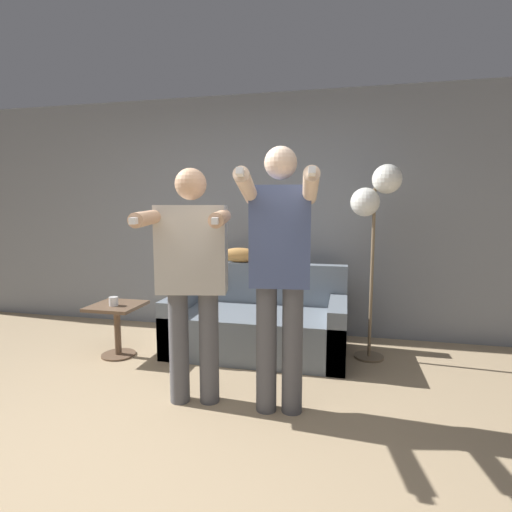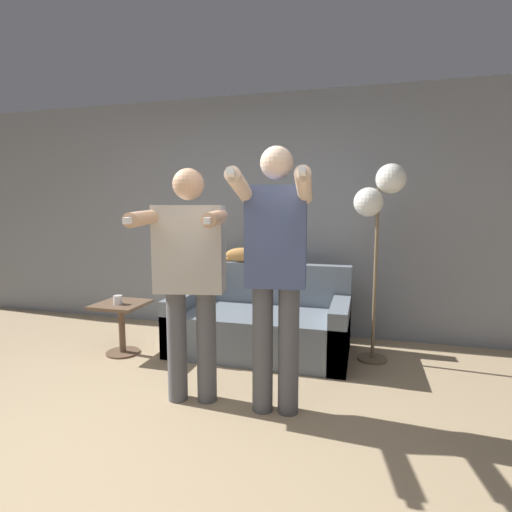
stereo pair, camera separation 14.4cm
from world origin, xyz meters
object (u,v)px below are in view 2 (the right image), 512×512
object	(u,v)px
couch	(261,324)
side_table	(121,317)
cat	(245,255)
person_left	(190,269)
person_right	(276,264)
floor_lamp	(379,201)
cup	(118,300)

from	to	relation	value
couch	side_table	world-z (taller)	couch
couch	cat	size ratio (longest dim) A/B	3.12
person_left	cat	world-z (taller)	person_left
person_right	floor_lamp	distance (m)	1.40
person_right	floor_lamp	xyz separation A→B (m)	(0.67, 1.16, 0.42)
couch	cat	distance (m)	0.76
person_left	cat	bearing A→B (deg)	79.84
person_right	couch	bearing A→B (deg)	102.94
cat	floor_lamp	distance (m)	1.45
side_table	cup	xyz separation A→B (m)	(0.00, -0.04, 0.18)
floor_lamp	cup	xyz separation A→B (m)	(-2.32, -0.51, -0.92)
side_table	cup	size ratio (longest dim) A/B	6.00
cup	person_left	bearing A→B (deg)	-32.10
side_table	cup	distance (m)	0.19
person_left	side_table	xyz separation A→B (m)	(-1.04, 0.69, -0.61)
cat	side_table	world-z (taller)	cat
person_right	cat	bearing A→B (deg)	107.98
person_right	cup	bearing A→B (deg)	152.09
floor_lamp	side_table	bearing A→B (deg)	-168.67
person_right	side_table	size ratio (longest dim) A/B	3.61
person_left	floor_lamp	distance (m)	1.79
cat	side_table	xyz separation A→B (m)	(-1.00, -0.74, -0.54)
couch	person_right	world-z (taller)	person_right
couch	cup	bearing A→B (deg)	-159.69
couch	person_right	size ratio (longest dim) A/B	0.94
floor_lamp	side_table	world-z (taller)	floor_lamp
side_table	cup	world-z (taller)	cup
person_right	floor_lamp	world-z (taller)	person_right
couch	person_left	world-z (taller)	person_left
person_left	person_right	bearing A→B (deg)	-11.67
cat	floor_lamp	size ratio (longest dim) A/B	0.30
person_right	cup	world-z (taller)	person_right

